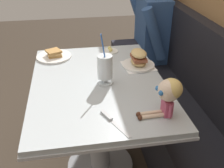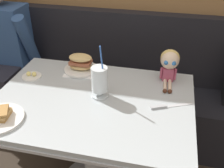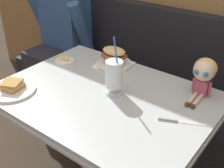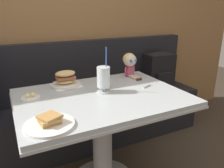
{
  "view_description": "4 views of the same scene",
  "coord_description": "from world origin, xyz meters",
  "px_view_note": "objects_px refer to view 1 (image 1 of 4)",
  "views": [
    {
      "loc": [
        1.41,
        0.03,
        1.54
      ],
      "look_at": [
        0.13,
        0.25,
        0.79
      ],
      "focal_mm": 42.7,
      "sensor_mm": 36.0,
      "label": 1
    },
    {
      "loc": [
        0.38,
        -0.97,
        1.6
      ],
      "look_at": [
        0.11,
        0.21,
        0.84
      ],
      "focal_mm": 43.05,
      "sensor_mm": 36.0,
      "label": 2
    },
    {
      "loc": [
        0.8,
        -0.79,
        1.53
      ],
      "look_at": [
        0.02,
        0.22,
        0.79
      ],
      "focal_mm": 46.34,
      "sensor_mm": 36.0,
      "label": 3
    },
    {
      "loc": [
        -0.56,
        -1.1,
        1.29
      ],
      "look_at": [
        0.07,
        0.17,
        0.81
      ],
      "focal_mm": 35.83,
      "sensor_mm": 36.0,
      "label": 4
    }
  ],
  "objects_px": {
    "toast_plate": "(54,55)",
    "butter_saucer": "(110,51)",
    "butter_knife": "(110,119)",
    "milkshake_glass": "(105,68)",
    "seated_doll": "(169,92)",
    "diner_patron": "(148,29)",
    "sandwich_plate": "(138,60)"
  },
  "relations": [
    {
      "from": "toast_plate",
      "to": "diner_patron",
      "type": "xyz_separation_m",
      "value": [
        -0.51,
        0.85,
        -0.01
      ]
    },
    {
      "from": "milkshake_glass",
      "to": "seated_doll",
      "type": "relative_size",
      "value": 1.43
    },
    {
      "from": "toast_plate",
      "to": "butter_knife",
      "type": "relative_size",
      "value": 1.13
    },
    {
      "from": "toast_plate",
      "to": "seated_doll",
      "type": "xyz_separation_m",
      "value": [
        0.8,
        0.57,
        0.11
      ]
    },
    {
      "from": "milkshake_glass",
      "to": "seated_doll",
      "type": "xyz_separation_m",
      "value": [
        0.36,
        0.26,
        0.03
      ]
    },
    {
      "from": "butter_saucer",
      "to": "toast_plate",
      "type": "bearing_deg",
      "value": -85.04
    },
    {
      "from": "toast_plate",
      "to": "sandwich_plate",
      "type": "height_order",
      "value": "sandwich_plate"
    },
    {
      "from": "butter_knife",
      "to": "diner_patron",
      "type": "height_order",
      "value": "diner_patron"
    },
    {
      "from": "butter_saucer",
      "to": "seated_doll",
      "type": "relative_size",
      "value": 0.55
    },
    {
      "from": "butter_saucer",
      "to": "seated_doll",
      "type": "xyz_separation_m",
      "value": [
        0.83,
        0.15,
        0.12
      ]
    },
    {
      "from": "toast_plate",
      "to": "butter_saucer",
      "type": "relative_size",
      "value": 2.08
    },
    {
      "from": "milkshake_glass",
      "to": "butter_saucer",
      "type": "bearing_deg",
      "value": 167.37
    },
    {
      "from": "milkshake_glass",
      "to": "sandwich_plate",
      "type": "distance_m",
      "value": 0.33
    },
    {
      "from": "butter_knife",
      "to": "milkshake_glass",
      "type": "bearing_deg",
      "value": 175.94
    },
    {
      "from": "milkshake_glass",
      "to": "diner_patron",
      "type": "distance_m",
      "value": 1.09
    },
    {
      "from": "toast_plate",
      "to": "sandwich_plate",
      "type": "xyz_separation_m",
      "value": [
        0.24,
        0.57,
        0.03
      ]
    },
    {
      "from": "diner_patron",
      "to": "milkshake_glass",
      "type": "bearing_deg",
      "value": -29.8
    },
    {
      "from": "seated_doll",
      "to": "toast_plate",
      "type": "bearing_deg",
      "value": -144.48
    },
    {
      "from": "seated_doll",
      "to": "diner_patron",
      "type": "height_order",
      "value": "diner_patron"
    },
    {
      "from": "milkshake_glass",
      "to": "toast_plate",
      "type": "bearing_deg",
      "value": -144.38
    },
    {
      "from": "toast_plate",
      "to": "diner_patron",
      "type": "distance_m",
      "value": 0.99
    },
    {
      "from": "diner_patron",
      "to": "toast_plate",
      "type": "bearing_deg",
      "value": -59.18
    },
    {
      "from": "toast_plate",
      "to": "butter_saucer",
      "type": "height_order",
      "value": "toast_plate"
    },
    {
      "from": "toast_plate",
      "to": "butter_knife",
      "type": "bearing_deg",
      "value": 19.79
    },
    {
      "from": "sandwich_plate",
      "to": "diner_patron",
      "type": "height_order",
      "value": "diner_patron"
    },
    {
      "from": "butter_saucer",
      "to": "butter_knife",
      "type": "bearing_deg",
      "value": -8.97
    },
    {
      "from": "toast_plate",
      "to": "butter_saucer",
      "type": "xyz_separation_m",
      "value": [
        -0.04,
        0.42,
        -0.01
      ]
    },
    {
      "from": "toast_plate",
      "to": "sandwich_plate",
      "type": "distance_m",
      "value": 0.62
    },
    {
      "from": "milkshake_glass",
      "to": "diner_patron",
      "type": "xyz_separation_m",
      "value": [
        -0.94,
        0.54,
        -0.1
      ]
    },
    {
      "from": "toast_plate",
      "to": "diner_patron",
      "type": "relative_size",
      "value": 0.31
    },
    {
      "from": "sandwich_plate",
      "to": "diner_patron",
      "type": "xyz_separation_m",
      "value": [
        -0.75,
        0.28,
        -0.04
      ]
    },
    {
      "from": "butter_saucer",
      "to": "butter_knife",
      "type": "xyz_separation_m",
      "value": [
        0.83,
        -0.13,
        -0.0
      ]
    }
  ]
}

